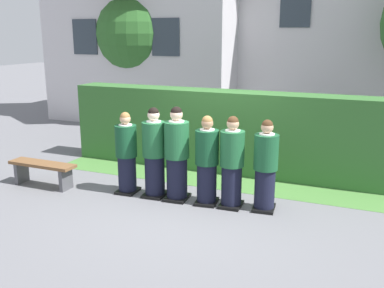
% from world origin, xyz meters
% --- Properties ---
extents(ground_plane, '(60.00, 60.00, 0.00)m').
position_xyz_m(ground_plane, '(0.00, 0.00, 0.00)').
color(ground_plane, slate).
extents(student_front_row_0, '(0.40, 0.46, 1.54)m').
position_xyz_m(student_front_row_0, '(-1.29, -0.08, 0.73)').
color(student_front_row_0, black).
rests_on(student_front_row_0, ground).
extents(student_front_row_1, '(0.43, 0.53, 1.66)m').
position_xyz_m(student_front_row_1, '(-0.72, -0.04, 0.79)').
color(student_front_row_1, black).
rests_on(student_front_row_1, ground).
extents(student_front_row_2, '(0.44, 0.55, 1.70)m').
position_xyz_m(student_front_row_2, '(-0.28, -0.03, 0.81)').
color(student_front_row_2, black).
rests_on(student_front_row_2, ground).
extents(student_front_row_3, '(0.42, 0.49, 1.58)m').
position_xyz_m(student_front_row_3, '(0.29, -0.02, 0.75)').
color(student_front_row_3, black).
rests_on(student_front_row_3, ground).
extents(student_front_row_4, '(0.41, 0.47, 1.60)m').
position_xyz_m(student_front_row_4, '(0.73, 0.02, 0.76)').
color(student_front_row_4, black).
rests_on(student_front_row_4, ground).
extents(student_front_row_5, '(0.41, 0.51, 1.56)m').
position_xyz_m(student_front_row_5, '(1.29, 0.09, 0.74)').
color(student_front_row_5, black).
rests_on(student_front_row_5, ground).
extents(hedge, '(7.18, 0.70, 1.75)m').
position_xyz_m(hedge, '(0.00, 1.95, 0.87)').
color(hedge, '#33662D').
rests_on(hedge, ground).
extents(school_building_annex, '(6.78, 3.97, 6.47)m').
position_xyz_m(school_building_annex, '(-4.43, 7.03, 3.32)').
color(school_building_annex, silver).
rests_on(school_building_annex, ground).
extents(oak_tree_left, '(2.67, 2.67, 4.26)m').
position_xyz_m(oak_tree_left, '(-4.41, 5.96, 2.91)').
color(oak_tree_left, brown).
rests_on(oak_tree_left, ground).
extents(wooden_bench, '(1.40, 0.37, 0.48)m').
position_xyz_m(wooden_bench, '(-3.00, -0.42, 0.35)').
color(wooden_bench, brown).
rests_on(wooden_bench, ground).
extents(lawn_strip, '(7.18, 0.90, 0.01)m').
position_xyz_m(lawn_strip, '(0.00, 1.15, 0.00)').
color(lawn_strip, '#477A38').
rests_on(lawn_strip, ground).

